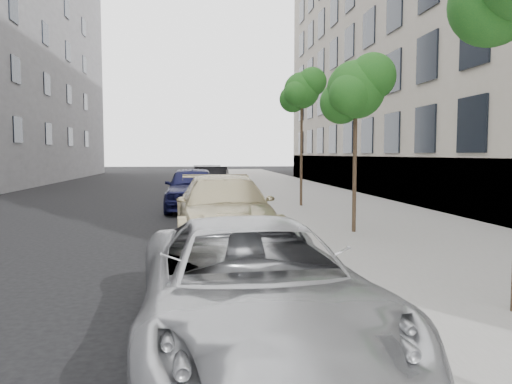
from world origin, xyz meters
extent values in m
cube|color=gray|center=(4.30, 24.00, 0.07)|extent=(6.40, 72.00, 0.14)
cube|color=#9E9B93|center=(1.18, 24.00, 0.07)|extent=(0.15, 72.00, 0.14)
sphere|color=#19621F|center=(2.90, 1.75, 3.98)|extent=(1.06, 1.06, 1.06)
cylinder|color=#38281C|center=(3.20, 8.00, 2.28)|extent=(0.10, 0.10, 4.28)
sphere|color=#19621F|center=(3.20, 8.00, 3.72)|extent=(1.45, 1.45, 1.45)
sphere|color=#19621F|center=(3.55, 7.80, 4.02)|extent=(1.16, 1.16, 1.16)
sphere|color=#19621F|center=(2.90, 8.25, 3.42)|extent=(1.09, 1.09, 1.09)
cylinder|color=#38281C|center=(3.20, 14.50, 2.67)|extent=(0.10, 0.10, 5.07)
sphere|color=#19621F|center=(3.20, 14.50, 4.51)|extent=(1.36, 1.36, 1.36)
sphere|color=#19621F|center=(3.55, 14.30, 4.81)|extent=(1.09, 1.09, 1.09)
sphere|color=#19621F|center=(2.90, 14.75, 4.21)|extent=(1.02, 1.02, 1.02)
imported|color=#B0B2B5|center=(-0.20, 0.94, 0.70)|extent=(2.63, 5.18, 1.40)
imported|color=#C5B88C|center=(-0.14, 7.54, 0.80)|extent=(2.44, 5.57, 1.59)
imported|color=#101238|center=(-0.94, 14.68, 0.83)|extent=(2.01, 4.88, 1.66)
imported|color=black|center=(-0.10, 19.99, 0.75)|extent=(2.06, 4.69, 1.50)
imported|color=#AFB1B8|center=(-0.10, 25.36, 0.73)|extent=(2.07, 5.01, 1.45)
camera|label=1|loc=(-0.77, -4.22, 2.12)|focal=35.00mm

